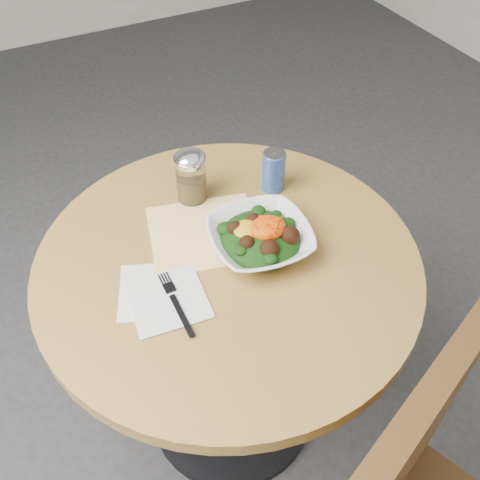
# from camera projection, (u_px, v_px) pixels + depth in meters

# --- Properties ---
(ground) EXTENTS (6.00, 6.00, 0.00)m
(ground) POSITION_uv_depth(u_px,v_px,m) (231.00, 409.00, 1.78)
(ground) COLOR #2B2A2D
(ground) RESTS_ON ground
(table) EXTENTS (0.90, 0.90, 0.75)m
(table) POSITION_uv_depth(u_px,v_px,m) (229.00, 308.00, 1.38)
(table) COLOR black
(table) RESTS_ON ground
(cloth_napkin) EXTENTS (0.31, 0.30, 0.00)m
(cloth_napkin) POSITION_uv_depth(u_px,v_px,m) (205.00, 233.00, 1.30)
(cloth_napkin) COLOR orange
(cloth_napkin) RESTS_ON table
(paper_napkins) EXTENTS (0.21, 0.23, 0.00)m
(paper_napkins) POSITION_uv_depth(u_px,v_px,m) (162.00, 295.00, 1.16)
(paper_napkins) COLOR silver
(paper_napkins) RESTS_ON table
(salad_bowl) EXTENTS (0.26, 0.26, 0.09)m
(salad_bowl) POSITION_uv_depth(u_px,v_px,m) (260.00, 237.00, 1.24)
(salad_bowl) COLOR white
(salad_bowl) RESTS_ON table
(fork) EXTENTS (0.02, 0.19, 0.00)m
(fork) POSITION_uv_depth(u_px,v_px,m) (175.00, 301.00, 1.14)
(fork) COLOR black
(fork) RESTS_ON table
(spice_shaker) EXTENTS (0.08, 0.08, 0.14)m
(spice_shaker) POSITION_uv_depth(u_px,v_px,m) (191.00, 176.00, 1.34)
(spice_shaker) COLOR silver
(spice_shaker) RESTS_ON table
(beverage_can) EXTENTS (0.06, 0.06, 0.12)m
(beverage_can) POSITION_uv_depth(u_px,v_px,m) (274.00, 171.00, 1.38)
(beverage_can) COLOR navy
(beverage_can) RESTS_ON table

